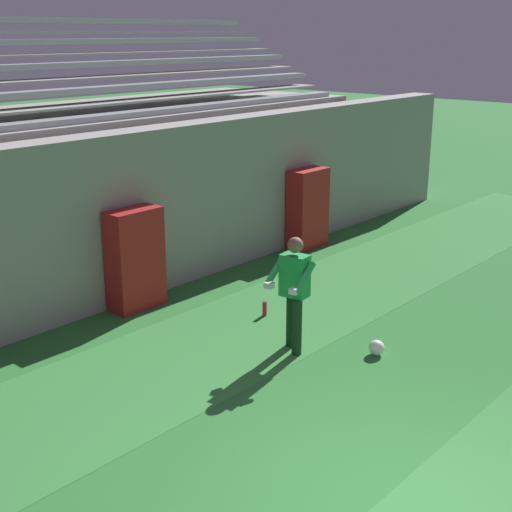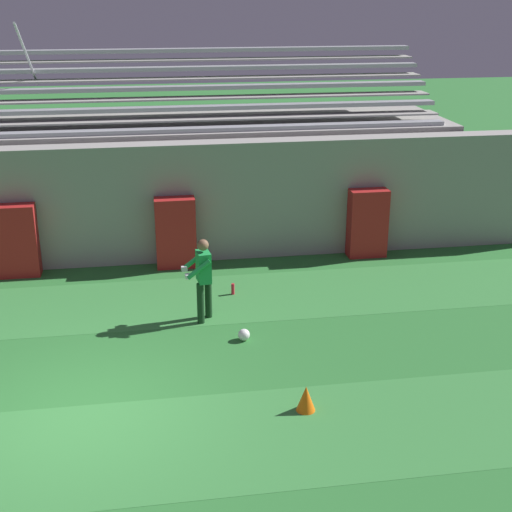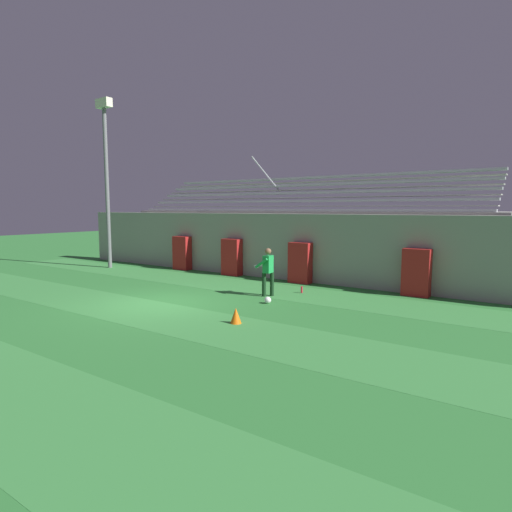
# 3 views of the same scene
# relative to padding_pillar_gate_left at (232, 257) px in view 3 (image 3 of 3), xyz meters

# --- Properties ---
(ground_plane) EXTENTS (80.00, 80.00, 0.00)m
(ground_plane) POSITION_rel_padding_pillar_gate_left_xyz_m (1.77, -5.95, -0.83)
(ground_plane) COLOR #2D7533
(turf_stripe_mid) EXTENTS (28.00, 2.49, 0.01)m
(turf_stripe_mid) POSITION_rel_padding_pillar_gate_left_xyz_m (1.77, -6.98, -0.82)
(turf_stripe_mid) COLOR #38843D
(turf_stripe_mid) RESTS_ON ground
(turf_stripe_far) EXTENTS (28.00, 2.49, 0.01)m
(turf_stripe_far) POSITION_rel_padding_pillar_gate_left_xyz_m (1.77, -2.01, -0.82)
(turf_stripe_far) COLOR #38843D
(turf_stripe_far) RESTS_ON ground
(back_wall) EXTENTS (24.00, 0.60, 2.80)m
(back_wall) POSITION_rel_padding_pillar_gate_left_xyz_m (1.77, 0.55, 0.57)
(back_wall) COLOR #999691
(back_wall) RESTS_ON ground
(padding_pillar_gate_left) EXTENTS (0.92, 0.44, 1.65)m
(padding_pillar_gate_left) POSITION_rel_padding_pillar_gate_left_xyz_m (0.00, 0.00, 0.00)
(padding_pillar_gate_left) COLOR #B21E1E
(padding_pillar_gate_left) RESTS_ON ground
(padding_pillar_gate_right) EXTENTS (0.92, 0.44, 1.65)m
(padding_pillar_gate_right) POSITION_rel_padding_pillar_gate_left_xyz_m (3.53, 0.00, 0.00)
(padding_pillar_gate_right) COLOR #B21E1E
(padding_pillar_gate_right) RESTS_ON ground
(padding_pillar_far_left) EXTENTS (0.92, 0.44, 1.65)m
(padding_pillar_far_left) POSITION_rel_padding_pillar_gate_left_xyz_m (-3.13, 0.00, 0.00)
(padding_pillar_far_left) COLOR #B21E1E
(padding_pillar_far_left) RESTS_ON ground
(padding_pillar_far_right) EXTENTS (0.92, 0.44, 1.65)m
(padding_pillar_far_right) POSITION_rel_padding_pillar_gate_left_xyz_m (8.11, 0.00, 0.00)
(padding_pillar_far_right) COLOR #B21E1E
(padding_pillar_far_right) RESTS_ON ground
(bleacher_stand) EXTENTS (18.00, 4.05, 5.43)m
(bleacher_stand) POSITION_rel_padding_pillar_gate_left_xyz_m (1.77, 2.89, 0.68)
(bleacher_stand) COLOR #999691
(bleacher_stand) RESTS_ON ground
(floodlight_pole) EXTENTS (0.90, 0.36, 8.40)m
(floodlight_pole) POSITION_rel_padding_pillar_gate_left_xyz_m (-6.66, -1.64, 4.45)
(floodlight_pole) COLOR slate
(floodlight_pole) RESTS_ON ground
(goalkeeper) EXTENTS (0.59, 0.62, 1.67)m
(goalkeeper) POSITION_rel_padding_pillar_gate_left_xyz_m (3.91, -2.97, 0.13)
(goalkeeper) COLOR #143319
(goalkeeper) RESTS_ON ground
(soccer_ball) EXTENTS (0.22, 0.22, 0.22)m
(soccer_ball) POSITION_rel_padding_pillar_gate_left_xyz_m (4.56, -3.94, -0.72)
(soccer_ball) COLOR white
(soccer_ball) RESTS_ON ground
(traffic_cone) EXTENTS (0.30, 0.30, 0.42)m
(traffic_cone) POSITION_rel_padding_pillar_gate_left_xyz_m (5.17, -6.41, -0.62)
(traffic_cone) COLOR orange
(traffic_cone) RESTS_ON ground
(water_bottle) EXTENTS (0.07, 0.07, 0.24)m
(water_bottle) POSITION_rel_padding_pillar_gate_left_xyz_m (4.62, -1.82, -0.71)
(water_bottle) COLOR red
(water_bottle) RESTS_ON ground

